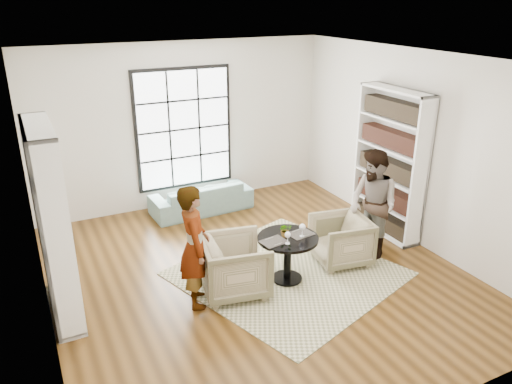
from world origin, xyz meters
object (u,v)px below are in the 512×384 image
sofa (201,197)px  wine_glass_right (302,227)px  person_left (194,247)px  person_right (373,204)px  armchair_left (235,266)px  armchair_right (341,240)px  wine_glass_left (288,235)px  flower_centerpiece (285,230)px  pedestal_table (288,249)px

sofa → wine_glass_right: 2.95m
person_left → person_right: bearing=-76.2°
armchair_left → wine_glass_right: size_ratio=4.48×
armchair_left → armchair_right: size_ratio=1.10×
sofa → wine_glass_left: size_ratio=10.47×
flower_centerpiece → wine_glass_left: bearing=-111.3°
pedestal_table → flower_centerpiece: size_ratio=4.38×
wine_glass_right → flower_centerpiece: wine_glass_right is taller
person_right → wine_glass_right: size_ratio=8.61×
wine_glass_left → wine_glass_right: size_ratio=0.91×
person_right → flower_centerpiece: size_ratio=8.69×
armchair_left → person_left: size_ratio=0.53×
wine_glass_left → flower_centerpiece: (0.08, 0.20, -0.03)m
armchair_left → person_left: (-0.55, 0.00, 0.42)m
armchair_right → wine_glass_right: bearing=-68.4°
sofa → wine_glass_left: 3.01m
pedestal_table → person_right: (1.51, 0.10, 0.34)m
wine_glass_right → flower_centerpiece: (-0.20, 0.11, -0.04)m
person_left → person_right: size_ratio=0.98×
flower_centerpiece → armchair_right: bearing=3.3°
pedestal_table → armchair_right: size_ratio=1.06×
pedestal_table → person_right: person_right is taller
person_left → flower_centerpiece: 1.30m
pedestal_table → wine_glass_right: wine_glass_right is taller
pedestal_table → sofa: 2.81m
wine_glass_left → wine_glass_right: bearing=17.8°
pedestal_table → person_left: (-1.32, 0.05, 0.33)m
armchair_right → person_left: bearing=-79.4°
wine_glass_right → wine_glass_left: bearing=-162.2°
pedestal_table → wine_glass_left: 0.36m
armchair_left → armchair_right: (1.73, 0.05, -0.03)m
person_left → armchair_right: bearing=-76.0°
armchair_right → flower_centerpiece: bearing=-77.3°
person_left → person_right: 2.83m
pedestal_table → sofa: (-0.22, 2.80, -0.22)m
armchair_right → person_right: size_ratio=0.47×
flower_centerpiece → pedestal_table: bearing=-62.1°
armchair_left → flower_centerpiece: bearing=-79.8°
pedestal_table → armchair_left: size_ratio=0.97×
pedestal_table → armchair_left: armchair_left is taller
pedestal_table → flower_centerpiece: flower_centerpiece is taller
sofa → armchair_left: armchair_left is taller
person_right → person_left: bearing=-93.5°
pedestal_table → armchair_left: bearing=176.4°
pedestal_table → person_right: size_ratio=0.50×
flower_centerpiece → person_right: bearing=2.1°
wine_glass_left → flower_centerpiece: 0.22m
pedestal_table → sofa: pedestal_table is taller
sofa → armchair_left: 2.81m
wine_glass_right → armchair_left: bearing=172.8°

